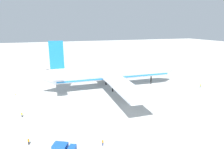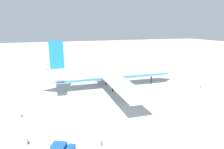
{
  "view_description": "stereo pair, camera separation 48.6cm",
  "coord_description": "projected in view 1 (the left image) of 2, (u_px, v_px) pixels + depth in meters",
  "views": [
    {
      "loc": [
        -30.68,
        -84.28,
        29.05
      ],
      "look_at": [
        -2.44,
        -2.96,
        7.36
      ],
      "focal_mm": 30.91,
      "sensor_mm": 36.0,
      "label": 1
    },
    {
      "loc": [
        -30.22,
        -84.43,
        29.05
      ],
      "look_at": [
        -2.44,
        -2.96,
        7.36
      ],
      "focal_mm": 30.91,
      "sensor_mm": 36.0,
      "label": 2
    }
  ],
  "objects": [
    {
      "name": "ground_plane",
      "position": [
        115.0,
        87.0,
        94.06
      ],
      "size": [
        600.0,
        600.0,
        0.0
      ],
      "primitive_type": "plane",
      "color": "#B2B2AD"
    },
    {
      "name": "airliner",
      "position": [
        112.0,
        73.0,
        91.92
      ],
      "size": [
        69.24,
        73.23,
        23.07
      ],
      "color": "silver",
      "rests_on": "ground"
    },
    {
      "name": "baggage_cart_0",
      "position": [
        47.0,
        69.0,
        132.52
      ],
      "size": [
        1.91,
        3.51,
        0.4
      ],
      "color": "gray",
      "rests_on": "ground"
    },
    {
      "name": "baggage_cart_1",
      "position": [
        76.0,
        69.0,
        130.06
      ],
      "size": [
        2.54,
        3.21,
        1.32
      ],
      "color": "gray",
      "rests_on": "ground"
    },
    {
      "name": "baggage_cart_2",
      "position": [
        116.0,
        68.0,
        136.36
      ],
      "size": [
        2.91,
        2.36,
        0.4
      ],
      "color": "gray",
      "rests_on": "ground"
    },
    {
      "name": "ground_worker_0",
      "position": [
        22.0,
        115.0,
        63.11
      ],
      "size": [
        0.54,
        0.54,
        1.7
      ],
      "color": "black",
      "rests_on": "ground"
    },
    {
      "name": "ground_worker_2",
      "position": [
        103.0,
        142.0,
        48.02
      ],
      "size": [
        0.46,
        0.46,
        1.75
      ],
      "color": "navy",
      "rests_on": "ground"
    },
    {
      "name": "ground_worker_3",
      "position": [
        29.0,
        141.0,
        48.43
      ],
      "size": [
        0.49,
        0.49,
        1.71
      ],
      "color": "black",
      "rests_on": "ground"
    },
    {
      "name": "ground_worker_5",
      "position": [
        200.0,
        86.0,
        93.5
      ],
      "size": [
        0.51,
        0.51,
        1.76
      ],
      "color": "#3F3F47",
      "rests_on": "ground"
    },
    {
      "name": "traffic_cone_0",
      "position": [
        149.0,
        65.0,
        147.26
      ],
      "size": [
        0.36,
        0.36,
        0.55
      ],
      "primitive_type": "cone",
      "color": "orange",
      "rests_on": "ground"
    },
    {
      "name": "traffic_cone_1",
      "position": [
        15.0,
        94.0,
        83.87
      ],
      "size": [
        0.36,
        0.36,
        0.55
      ],
      "primitive_type": "cone",
      "color": "orange",
      "rests_on": "ground"
    },
    {
      "name": "traffic_cone_2",
      "position": [
        42.0,
        79.0,
        107.34
      ],
      "size": [
        0.36,
        0.36,
        0.55
      ],
      "primitive_type": "cone",
      "color": "orange",
      "rests_on": "ground"
    }
  ]
}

